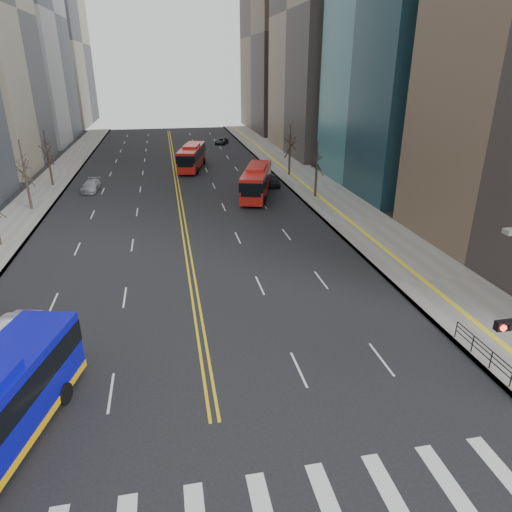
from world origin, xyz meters
TOP-DOWN VIEW (x-y plane):
  - sidewalk_right at (17.50, 45.00)m, footprint 7.00×130.00m
  - sidewalk_left at (-16.50, 45.00)m, footprint 5.00×130.00m
  - centerline at (0.00, 55.00)m, footprint 0.55×100.00m
  - pedestrian_railing at (14.30, 6.00)m, footprint 0.06×6.06m
  - street_trees at (-7.18, 34.55)m, footprint 35.20×47.20m
  - red_bus_near at (9.21, 41.89)m, footprint 5.91×11.63m
  - red_bus_far at (2.69, 59.32)m, footprint 5.15×11.76m
  - car_white at (-10.44, 13.09)m, footprint 2.65×4.88m
  - car_dark_mid at (12.38, 46.54)m, footprint 2.24×4.26m
  - car_silver at (-10.68, 48.36)m, footprint 2.25×4.74m
  - car_dark_far at (10.06, 82.32)m, footprint 3.44×4.59m

SIDE VIEW (x-z plane):
  - centerline at x=0.00m, z-range 0.00..0.01m
  - sidewalk_right at x=17.50m, z-range 0.00..0.15m
  - sidewalk_left at x=-16.50m, z-range 0.00..0.15m
  - car_dark_far at x=10.06m, z-range 0.00..1.16m
  - car_silver at x=-10.68m, z-range 0.00..1.33m
  - car_dark_mid at x=12.38m, z-range 0.00..1.38m
  - car_white at x=-10.44m, z-range 0.00..1.53m
  - pedestrian_railing at x=14.30m, z-range 0.31..1.33m
  - red_bus_near at x=9.21m, z-range 0.20..3.80m
  - red_bus_far at x=2.69m, z-range 0.20..3.83m
  - street_trees at x=-7.18m, z-range 1.07..8.67m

